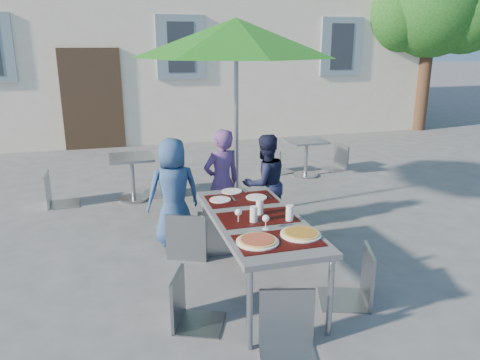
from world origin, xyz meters
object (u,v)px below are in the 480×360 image
object	(u,v)px
bg_chair_r_0	(162,157)
cafe_table_1	(306,153)
chair_2	(267,211)
bg_chair_r_1	(338,143)
child_0	(173,192)
chair_0	(187,207)
pizza_near_right	(301,233)
cafe_table_0	(132,172)
chair_3	(188,269)
child_1	(222,183)
bg_chair_l_0	(53,168)
dining_table	(257,223)
chair_5	(290,289)
bg_chair_l_1	(278,146)
chair_4	(359,244)
child_2	(265,183)
pizza_near_left	(257,241)
chair_1	(217,202)
patio_umbrella	(236,39)

from	to	relation	value
bg_chair_r_0	cafe_table_1	bearing A→B (deg)	8.01
chair_2	bg_chair_r_1	xyz separation A→B (m)	(2.47, 3.04, 0.01)
child_0	chair_0	size ratio (longest dim) A/B	1.26
pizza_near_right	cafe_table_1	distance (m)	4.50
chair_0	bg_chair_r_1	world-z (taller)	chair_0
pizza_near_right	cafe_table_0	xyz separation A→B (m)	(-1.20, 3.58, -0.32)
chair_0	cafe_table_1	xyz separation A→B (m)	(2.59, 2.67, -0.18)
chair_3	child_1	bearing A→B (deg)	67.96
pizza_near_right	bg_chair_l_0	xyz separation A→B (m)	(-2.31, 3.65, -0.20)
bg_chair_l_0	bg_chair_r_1	xyz separation A→B (m)	(4.94, 0.71, -0.06)
chair_2	bg_chair_r_0	size ratio (longest dim) A/B	0.81
dining_table	chair_5	size ratio (longest dim) A/B	1.90
chair_0	bg_chair_l_1	bearing A→B (deg)	54.18
chair_3	cafe_table_1	world-z (taller)	chair_3
chair_0	chair_4	xyz separation A→B (m)	(1.32, -1.36, -0.01)
child_2	chair_2	world-z (taller)	child_2
pizza_near_left	chair_1	distance (m)	1.50
chair_4	bg_chair_r_0	world-z (taller)	bg_chair_r_0
cafe_table_1	bg_chair_r_1	distance (m)	0.83
chair_5	pizza_near_right	bearing A→B (deg)	59.73
child_0	child_2	world-z (taller)	child_0
child_2	chair_5	distance (m)	2.51
chair_3	cafe_table_1	size ratio (longest dim) A/B	1.34
dining_table	bg_chair_l_1	distance (m)	4.28
chair_1	cafe_table_1	xyz separation A→B (m)	(2.25, 2.63, -0.19)
child_0	chair_0	distance (m)	0.44
pizza_near_right	child_0	world-z (taller)	child_0
dining_table	child_0	bearing A→B (deg)	114.19
cafe_table_1	bg_chair_r_1	world-z (taller)	bg_chair_r_1
bg_chair_r_1	chair_1	bearing A→B (deg)	-136.11
dining_table	chair_5	world-z (taller)	chair_5
pizza_near_left	pizza_near_right	distance (m)	0.40
patio_umbrella	bg_chair_r_1	xyz separation A→B (m)	(2.50, 1.85, -1.86)
chair_2	bg_chair_r_1	bearing A→B (deg)	50.90
child_2	patio_umbrella	bearing A→B (deg)	-83.99
bg_chair_l_0	pizza_near_left	bearing A→B (deg)	-62.60
chair_3	bg_chair_r_1	xyz separation A→B (m)	(3.59, 4.25, -0.01)
chair_0	chair_3	distance (m)	1.32
cafe_table_0	bg_chair_r_0	size ratio (longest dim) A/B	0.66
chair_4	patio_umbrella	distance (m)	3.08
dining_table	pizza_near_right	bearing A→B (deg)	-65.82
chair_0	bg_chair_l_1	distance (m)	3.74
chair_3	chair_5	world-z (taller)	chair_5
pizza_near_right	bg_chair_r_0	distance (m)	3.79
pizza_near_right	chair_5	world-z (taller)	chair_5
pizza_near_left	child_2	bearing A→B (deg)	69.40
child_0	bg_chair_l_1	xyz separation A→B (m)	(2.28, 2.60, -0.15)
bg_chair_l_1	patio_umbrella	bearing A→B (deg)	-124.47
child_0	chair_4	size ratio (longest dim) A/B	1.29
cafe_table_0	bg_chair_r_1	size ratio (longest dim) A/B	0.79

